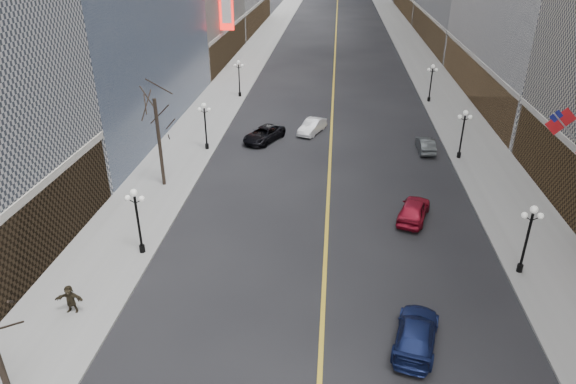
% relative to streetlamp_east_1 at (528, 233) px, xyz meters
% --- Properties ---
extents(sidewalk_east, '(6.00, 230.00, 0.15)m').
position_rel_streetlamp_east_1_xyz_m(sidewalk_east, '(2.20, 40.00, -2.83)').
color(sidewalk_east, gray).
rests_on(sidewalk_east, ground).
extents(sidewalk_west, '(6.00, 230.00, 0.15)m').
position_rel_streetlamp_east_1_xyz_m(sidewalk_west, '(-25.80, 40.00, -2.83)').
color(sidewalk_west, gray).
rests_on(sidewalk_west, ground).
extents(lane_line, '(0.25, 200.00, 0.02)m').
position_rel_streetlamp_east_1_xyz_m(lane_line, '(-11.80, 50.00, -2.89)').
color(lane_line, gold).
rests_on(lane_line, ground).
extents(streetlamp_east_1, '(1.26, 0.44, 4.52)m').
position_rel_streetlamp_east_1_xyz_m(streetlamp_east_1, '(0.00, 0.00, 0.00)').
color(streetlamp_east_1, black).
rests_on(streetlamp_east_1, sidewalk_east).
extents(streetlamp_east_2, '(1.26, 0.44, 4.52)m').
position_rel_streetlamp_east_1_xyz_m(streetlamp_east_2, '(0.00, 18.00, 0.00)').
color(streetlamp_east_2, black).
rests_on(streetlamp_east_2, sidewalk_east).
extents(streetlamp_east_3, '(1.26, 0.44, 4.52)m').
position_rel_streetlamp_east_1_xyz_m(streetlamp_east_3, '(0.00, 36.00, 0.00)').
color(streetlamp_east_3, black).
rests_on(streetlamp_east_3, sidewalk_east).
extents(streetlamp_west_1, '(1.26, 0.44, 4.52)m').
position_rel_streetlamp_east_1_xyz_m(streetlamp_west_1, '(-23.60, 0.00, 0.00)').
color(streetlamp_west_1, black).
rests_on(streetlamp_west_1, sidewalk_west).
extents(streetlamp_west_2, '(1.26, 0.44, 4.52)m').
position_rel_streetlamp_east_1_xyz_m(streetlamp_west_2, '(-23.60, 18.00, 0.00)').
color(streetlamp_west_2, black).
rests_on(streetlamp_west_2, sidewalk_west).
extents(streetlamp_west_3, '(1.26, 0.44, 4.52)m').
position_rel_streetlamp_east_1_xyz_m(streetlamp_west_3, '(-23.60, 36.00, 0.00)').
color(streetlamp_west_3, black).
rests_on(streetlamp_west_3, sidewalk_west).
extents(flag_5, '(2.87, 0.12, 2.87)m').
position_rel_streetlamp_east_1_xyz_m(flag_5, '(3.51, 7.00, 4.39)').
color(flag_5, '#B2B2B7').
rests_on(flag_5, ground).
extents(tree_west_far, '(3.60, 3.60, 7.92)m').
position_rel_streetlamp_east_1_xyz_m(tree_west_far, '(-25.30, 10.00, 3.34)').
color(tree_west_far, '#2D231C').
rests_on(tree_west_far, sidewalk_west).
extents(car_nb_mid, '(3.00, 4.65, 1.45)m').
position_rel_streetlamp_east_1_xyz_m(car_nb_mid, '(-13.80, 23.73, -2.18)').
color(car_nb_mid, silver).
rests_on(car_nb_mid, ground).
extents(car_nb_far, '(4.32, 5.67, 1.43)m').
position_rel_streetlamp_east_1_xyz_m(car_nb_far, '(-18.48, 20.93, -2.19)').
color(car_nb_far, black).
rests_on(car_nb_far, ground).
extents(car_sb_near, '(3.12, 5.26, 1.43)m').
position_rel_streetlamp_east_1_xyz_m(car_sb_near, '(-7.10, -6.75, -2.19)').
color(car_sb_near, '#151F4F').
rests_on(car_sb_near, ground).
extents(car_sb_mid, '(3.16, 4.95, 1.57)m').
position_rel_streetlamp_east_1_xyz_m(car_sb_mid, '(-5.61, 6.21, -2.12)').
color(car_sb_mid, maroon).
rests_on(car_sb_mid, ground).
extents(car_sb_far, '(1.44, 3.98, 1.31)m').
position_rel_streetlamp_east_1_xyz_m(car_sb_far, '(-2.80, 19.61, -2.25)').
color(car_sb_far, '#494E50').
rests_on(car_sb_far, ground).
extents(ped_west_far, '(1.55, 0.48, 1.66)m').
position_rel_streetlamp_east_1_xyz_m(ped_west_far, '(-25.37, -6.04, -1.92)').
color(ped_west_far, black).
rests_on(ped_west_far, sidewalk_west).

